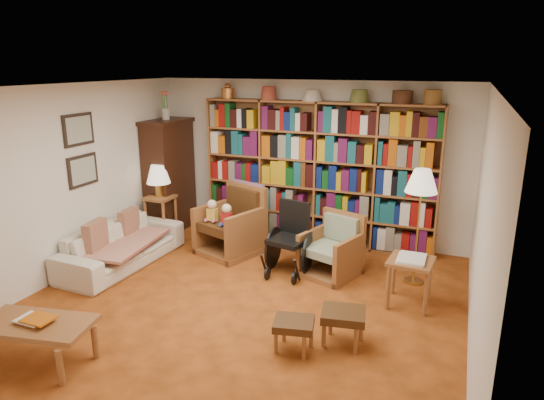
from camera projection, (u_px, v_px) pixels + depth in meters
The scene contains 23 objects.
floor at pixel (242, 303), 5.74m from camera, with size 5.00×5.00×0.00m, color #AE511A.
ceiling at pixel (237, 87), 5.05m from camera, with size 5.00×5.00×0.00m, color silver.
wall_back at pixel (308, 161), 7.63m from camera, with size 5.00×5.00×0.00m, color white.
wall_front at pixel (75, 301), 3.16m from camera, with size 5.00×5.00×0.00m, color white.
wall_left at pixel (66, 182), 6.29m from camera, with size 5.00×5.00×0.00m, color white.
wall_right at pixel (482, 230), 4.50m from camera, with size 5.00×5.00×0.00m, color white.
bookshelf at pixel (317, 169), 7.43m from camera, with size 3.60×0.30×2.42m.
curio_cabinet at pixel (169, 174), 8.07m from camera, with size 0.50×0.95×2.40m.
framed_pictures at pixel (81, 150), 6.45m from camera, with size 0.03×0.52×0.97m.
sofa at pixel (122, 245), 6.78m from camera, with size 0.76×1.94×0.57m, color beige.
sofa_throw at pixel (125, 245), 6.76m from camera, with size 0.71×1.33×0.04m, color beige.
cushion_left at pixel (129, 225), 7.10m from camera, with size 0.12×0.38×0.38m, color maroon.
cushion_right at pixel (96, 241), 6.47m from camera, with size 0.13×0.42×0.42m, color maroon.
side_table_lamp at pixel (160, 208), 7.74m from camera, with size 0.41×0.41×0.70m.
table_lamp at pixel (158, 175), 7.59m from camera, with size 0.37×0.37×0.51m.
armchair_leather at pixel (233, 224), 7.26m from camera, with size 1.06×1.06×1.01m.
armchair_sage at pixel (332, 251), 6.51m from camera, with size 0.87×0.88×0.82m.
wheelchair at pixel (291, 240), 6.54m from camera, with size 0.56×0.77×0.96m.
floor_lamp at pixel (421, 186), 5.95m from camera, with size 0.40×0.40×1.50m.
side_table_papers at pixel (410, 267), 5.59m from camera, with size 0.53×0.53×0.60m.
footstool_a at pixel (294, 326), 4.74m from camera, with size 0.45×0.40×0.33m.
footstool_b at pixel (343, 317), 4.84m from camera, with size 0.49×0.44×0.37m.
coffee_table at pixel (36, 327), 4.57m from camera, with size 1.14×0.72×0.45m.
Camera 1 is at (2.26, -4.68, 2.75)m, focal length 32.00 mm.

